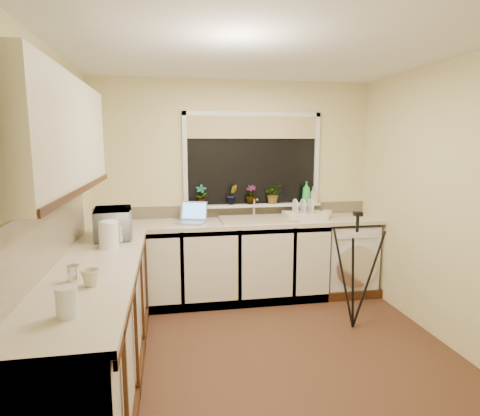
% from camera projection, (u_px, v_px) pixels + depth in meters
% --- Properties ---
extents(floor, '(3.20, 3.20, 0.00)m').
position_uv_depth(floor, '(264.00, 350.00, 3.47)').
color(floor, '#502F20').
rests_on(floor, ground).
extents(ceiling, '(3.20, 3.20, 0.00)m').
position_uv_depth(ceiling, '(267.00, 50.00, 3.07)').
color(ceiling, white).
rests_on(ceiling, ground).
extents(wall_back, '(3.20, 0.00, 3.20)m').
position_uv_depth(wall_back, '(235.00, 189.00, 4.73)').
color(wall_back, beige).
rests_on(wall_back, ground).
extents(wall_front, '(3.20, 0.00, 3.20)m').
position_uv_depth(wall_front, '(345.00, 263.00, 1.81)').
color(wall_front, beige).
rests_on(wall_front, ground).
extents(wall_left, '(0.00, 3.00, 3.00)m').
position_uv_depth(wall_left, '(55.00, 215.00, 2.99)').
color(wall_left, beige).
rests_on(wall_left, ground).
extents(wall_right, '(0.00, 3.00, 3.00)m').
position_uv_depth(wall_right, '(444.00, 204.00, 3.55)').
color(wall_right, beige).
rests_on(wall_right, ground).
extents(base_cabinet_back, '(2.55, 0.60, 0.86)m').
position_uv_depth(base_cabinet_back, '(211.00, 263.00, 4.51)').
color(base_cabinet_back, silver).
rests_on(base_cabinet_back, floor).
extents(base_cabinet_left, '(0.54, 2.40, 0.86)m').
position_uv_depth(base_cabinet_left, '(97.00, 332.00, 2.88)').
color(base_cabinet_left, silver).
rests_on(base_cabinet_left, floor).
extents(worktop_back, '(3.20, 0.60, 0.04)m').
position_uv_depth(worktop_back, '(240.00, 223.00, 4.49)').
color(worktop_back, beige).
rests_on(worktop_back, base_cabinet_back).
extents(worktop_left, '(0.60, 2.40, 0.04)m').
position_uv_depth(worktop_left, '(93.00, 271.00, 2.81)').
color(worktop_left, beige).
rests_on(worktop_left, base_cabinet_left).
extents(upper_cabinet, '(0.28, 1.90, 0.70)m').
position_uv_depth(upper_cabinet, '(56.00, 135.00, 2.49)').
color(upper_cabinet, silver).
rests_on(upper_cabinet, wall_left).
extents(splashback_left, '(0.02, 2.40, 0.45)m').
position_uv_depth(splashback_left, '(46.00, 238.00, 2.72)').
color(splashback_left, beige).
rests_on(splashback_left, wall_left).
extents(splashback_back, '(3.20, 0.02, 0.14)m').
position_uv_depth(splashback_back, '(235.00, 210.00, 4.76)').
color(splashback_back, beige).
rests_on(splashback_back, wall_back).
extents(window_glass, '(1.50, 0.02, 1.00)m').
position_uv_depth(window_glass, '(252.00, 160.00, 4.70)').
color(window_glass, black).
rests_on(window_glass, wall_back).
extents(window_blind, '(1.50, 0.02, 0.25)m').
position_uv_depth(window_blind, '(253.00, 127.00, 4.61)').
color(window_blind, tan).
rests_on(window_blind, wall_back).
extents(windowsill, '(1.60, 0.14, 0.03)m').
position_uv_depth(windowsill, '(253.00, 205.00, 4.72)').
color(windowsill, white).
rests_on(windowsill, wall_back).
extents(sink, '(0.82, 0.46, 0.03)m').
position_uv_depth(sink, '(257.00, 219.00, 4.52)').
color(sink, tan).
rests_on(sink, worktop_back).
extents(faucet, '(0.03, 0.03, 0.24)m').
position_uv_depth(faucet, '(254.00, 207.00, 4.68)').
color(faucet, silver).
rests_on(faucet, worktop_back).
extents(washing_machine, '(0.59, 0.57, 0.82)m').
position_uv_depth(washing_machine, '(345.00, 257.00, 4.80)').
color(washing_machine, silver).
rests_on(washing_machine, floor).
extents(laptop, '(0.37, 0.36, 0.22)m').
position_uv_depth(laptop, '(192.00, 217.00, 4.40)').
color(laptop, '#9A9BA2').
rests_on(laptop, worktop_back).
extents(kettle, '(0.16, 0.16, 0.21)m').
position_uv_depth(kettle, '(109.00, 235.00, 3.32)').
color(kettle, white).
rests_on(kettle, worktop_left).
extents(dish_rack, '(0.46, 0.35, 0.07)m').
position_uv_depth(dish_rack, '(304.00, 216.00, 4.62)').
color(dish_rack, beige).
rests_on(dish_rack, worktop_back).
extents(tripod, '(0.58, 0.58, 1.13)m').
position_uv_depth(tripod, '(355.00, 271.00, 3.82)').
color(tripod, black).
rests_on(tripod, floor).
extents(glass_jug, '(0.11, 0.11, 0.15)m').
position_uv_depth(glass_jug, '(67.00, 302.00, 2.01)').
color(glass_jug, silver).
rests_on(glass_jug, worktop_left).
extents(steel_jar, '(0.08, 0.08, 0.10)m').
position_uv_depth(steel_jar, '(73.00, 274.00, 2.52)').
color(steel_jar, silver).
rests_on(steel_jar, worktop_left).
extents(microwave, '(0.37, 0.51, 0.26)m').
position_uv_depth(microwave, '(113.00, 223.00, 3.69)').
color(microwave, white).
rests_on(microwave, worktop_left).
extents(plant_a, '(0.13, 0.10, 0.24)m').
position_uv_depth(plant_a, '(201.00, 195.00, 4.58)').
color(plant_a, '#999999').
rests_on(plant_a, windowsill).
extents(plant_b, '(0.15, 0.13, 0.23)m').
position_uv_depth(plant_b, '(232.00, 195.00, 4.65)').
color(plant_b, '#999999').
rests_on(plant_b, windowsill).
extents(plant_c, '(0.16, 0.16, 0.22)m').
position_uv_depth(plant_c, '(251.00, 195.00, 4.68)').
color(plant_c, '#999999').
rests_on(plant_c, windowsill).
extents(plant_d, '(0.22, 0.20, 0.22)m').
position_uv_depth(plant_d, '(273.00, 194.00, 4.73)').
color(plant_d, '#999999').
rests_on(plant_d, windowsill).
extents(soap_bottle_green, '(0.11, 0.11, 0.25)m').
position_uv_depth(soap_bottle_green, '(306.00, 192.00, 4.78)').
color(soap_bottle_green, green).
rests_on(soap_bottle_green, windowsill).
extents(soap_bottle_clear, '(0.09, 0.10, 0.18)m').
position_uv_depth(soap_bottle_clear, '(313.00, 195.00, 4.83)').
color(soap_bottle_clear, '#999999').
rests_on(soap_bottle_clear, windowsill).
extents(cup_back, '(0.13, 0.13, 0.09)m').
position_uv_depth(cup_back, '(327.00, 214.00, 4.65)').
color(cup_back, beige).
rests_on(cup_back, worktop_back).
extents(cup_left, '(0.14, 0.14, 0.10)m').
position_uv_depth(cup_left, '(91.00, 278.00, 2.44)').
color(cup_left, beige).
rests_on(cup_left, worktop_left).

